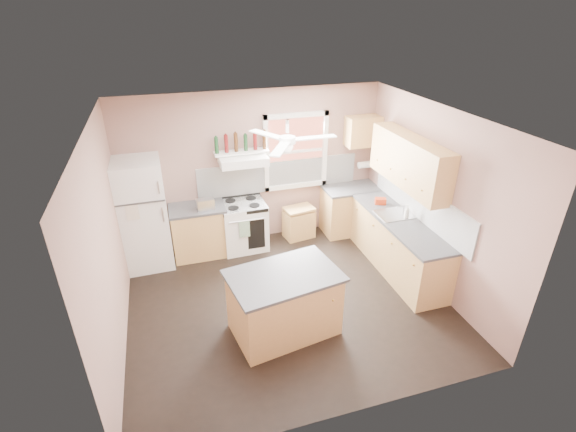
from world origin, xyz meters
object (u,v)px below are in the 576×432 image
object	(u,v)px
toaster	(205,204)
stove	(244,225)
cart	(299,224)
island	(284,304)
refrigerator	(142,214)

from	to	relation	value
toaster	stove	size ratio (longest dim) A/B	0.33
toaster	cart	size ratio (longest dim) A/B	0.53
cart	island	bearing A→B (deg)	-121.49
refrigerator	toaster	xyz separation A→B (m)	(1.00, -0.08, 0.08)
stove	refrigerator	bearing A→B (deg)	179.44
island	cart	bearing A→B (deg)	57.91
cart	island	xyz separation A→B (m)	(-0.97, -2.31, 0.17)
stove	island	bearing A→B (deg)	-89.90
island	stove	bearing A→B (deg)	82.57
refrigerator	island	world-z (taller)	refrigerator
refrigerator	stove	world-z (taller)	refrigerator
cart	stove	bearing A→B (deg)	174.25
stove	cart	xyz separation A→B (m)	(1.05, 0.05, -0.17)
cart	island	size ratio (longest dim) A/B	0.41
refrigerator	cart	size ratio (longest dim) A/B	3.45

